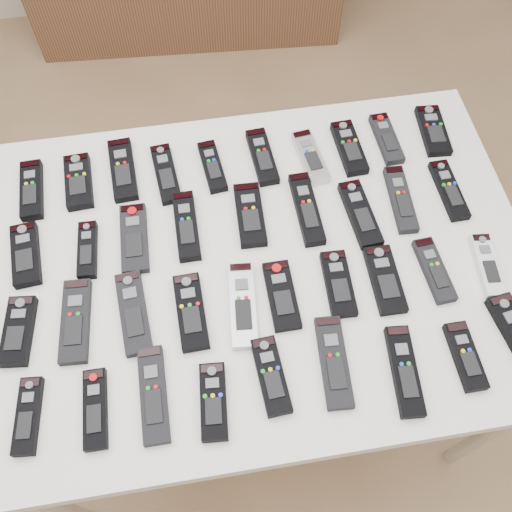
{
  "coord_description": "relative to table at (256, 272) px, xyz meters",
  "views": [
    {
      "loc": [
        0.01,
        -0.64,
        1.9
      ],
      "look_at": [
        0.11,
        -0.02,
        0.8
      ],
      "focal_mm": 40.0,
      "sensor_mm": 36.0,
      "label": 1
    }
  ],
  "objects": [
    {
      "name": "ground",
      "position": [
        -0.11,
        0.02,
        -0.72
      ],
      "size": [
        4.0,
        4.0,
        0.0
      ],
      "primitive_type": "plane",
      "color": "olive",
      "rests_on": "ground"
    },
    {
      "name": "table",
      "position": [
        0.0,
        0.0,
        0.0
      ],
      "size": [
        1.25,
        0.88,
        0.78
      ],
      "color": "white",
      "rests_on": "ground"
    },
    {
      "name": "remote_0",
      "position": [
        -0.5,
        0.27,
        0.07
      ],
      "size": [
        0.06,
        0.17,
        0.02
      ],
      "primitive_type": "cube",
      "rotation": [
        0.0,
        0.0,
        0.04
      ],
      "color": "black",
      "rests_on": "table"
    },
    {
      "name": "remote_1",
      "position": [
        -0.39,
        0.28,
        0.07
      ],
      "size": [
        0.07,
        0.16,
        0.02
      ],
      "primitive_type": "cube",
      "rotation": [
        0.0,
        0.0,
        0.05
      ],
      "color": "black",
      "rests_on": "table"
    },
    {
      "name": "remote_2",
      "position": [
        -0.28,
        0.3,
        0.07
      ],
      "size": [
        0.07,
        0.19,
        0.02
      ],
      "primitive_type": "cube",
      "rotation": [
        0.0,
        0.0,
        0.06
      ],
      "color": "black",
      "rests_on": "table"
    },
    {
      "name": "remote_3",
      "position": [
        -0.18,
        0.27,
        0.07
      ],
      "size": [
        0.07,
        0.18,
        0.02
      ],
      "primitive_type": "cube",
      "rotation": [
        0.0,
        0.0,
        0.09
      ],
      "color": "black",
      "rests_on": "table"
    },
    {
      "name": "remote_4",
      "position": [
        -0.06,
        0.27,
        0.07
      ],
      "size": [
        0.06,
        0.15,
        0.02
      ],
      "primitive_type": "cube",
      "rotation": [
        0.0,
        0.0,
        0.1
      ],
      "color": "black",
      "rests_on": "table"
    },
    {
      "name": "remote_5",
      "position": [
        0.06,
        0.28,
        0.07
      ],
      "size": [
        0.06,
        0.17,
        0.02
      ],
      "primitive_type": "cube",
      "rotation": [
        0.0,
        0.0,
        0.06
      ],
      "color": "black",
      "rests_on": "table"
    },
    {
      "name": "remote_6",
      "position": [
        0.18,
        0.26,
        0.07
      ],
      "size": [
        0.07,
        0.17,
        0.02
      ],
      "primitive_type": "cube",
      "rotation": [
        0.0,
        0.0,
        0.12
      ],
      "color": "#B7B7BC",
      "rests_on": "table"
    },
    {
      "name": "remote_7",
      "position": [
        0.28,
        0.28,
        0.07
      ],
      "size": [
        0.06,
        0.17,
        0.02
      ],
      "primitive_type": "cube",
      "rotation": [
        0.0,
        0.0,
        0.04
      ],
      "color": "black",
      "rests_on": "table"
    },
    {
      "name": "remote_8",
      "position": [
        0.38,
        0.29,
        0.07
      ],
      "size": [
        0.05,
        0.16,
        0.02
      ],
      "primitive_type": "cube",
      "rotation": [
        0.0,
        0.0,
        0.03
      ],
      "color": "black",
      "rests_on": "table"
    },
    {
      "name": "remote_9",
      "position": [
        0.51,
        0.3,
        0.07
      ],
      "size": [
        0.07,
        0.16,
        0.02
      ],
      "primitive_type": "cube",
      "rotation": [
        0.0,
        0.0,
        -0.08
      ],
      "color": "black",
      "rests_on": "table"
    },
    {
      "name": "remote_10",
      "position": [
        -0.51,
        0.09,
        0.07
      ],
      "size": [
        0.07,
        0.16,
        0.02
      ],
      "primitive_type": "cube",
      "rotation": [
        0.0,
        0.0,
        0.09
      ],
      "color": "black",
      "rests_on": "table"
    },
    {
      "name": "remote_11",
      "position": [
        -0.37,
        0.08,
        0.07
      ],
      "size": [
        0.05,
        0.14,
        0.02
      ],
      "primitive_type": "cube",
      "rotation": [
        0.0,
        0.0,
        -0.04
      ],
      "color": "black",
      "rests_on": "table"
    },
    {
      "name": "remote_12",
      "position": [
        -0.27,
        0.1,
        0.07
      ],
      "size": [
        0.06,
        0.18,
        0.02
      ],
      "primitive_type": "cube",
      "rotation": [
        0.0,
        0.0,
        -0.02
      ],
      "color": "black",
      "rests_on": "table"
    },
    {
      "name": "remote_13",
      "position": [
        -0.15,
        0.11,
        0.07
      ],
      "size": [
        0.05,
        0.18,
        0.02
      ],
      "primitive_type": "cube",
      "rotation": [
        0.0,
        0.0,
        0.0
      ],
      "color": "black",
      "rests_on": "table"
    },
    {
      "name": "remote_14",
      "position": [
        0.0,
        0.12,
        0.07
      ],
      "size": [
        0.07,
        0.17,
        0.02
      ],
      "primitive_type": "cube",
      "rotation": [
        0.0,
        0.0,
        -0.04
      ],
      "color": "black",
      "rests_on": "table"
    },
    {
      "name": "remote_15",
      "position": [
        0.14,
        0.11,
        0.07
      ],
      "size": [
        0.05,
        0.2,
        0.02
      ],
      "primitive_type": "cube",
      "rotation": [
        0.0,
        0.0,
        0.01
      ],
      "color": "black",
      "rests_on": "table"
    },
    {
      "name": "remote_16",
      "position": [
        0.26,
        0.08,
        0.07
      ],
      "size": [
        0.07,
        0.18,
        0.02
      ],
      "primitive_type": "cube",
      "rotation": [
        0.0,
        0.0,
        0.08
      ],
      "color": "black",
      "rests_on": "table"
    },
    {
      "name": "remote_17",
      "position": [
        0.37,
        0.1,
        0.07
      ],
      "size": [
        0.06,
        0.19,
        0.02
      ],
      "primitive_type": "cube",
      "rotation": [
        0.0,
        0.0,
        -0.06
      ],
      "color": "black",
      "rests_on": "table"
    },
    {
      "name": "remote_18",
      "position": [
        0.49,
        0.11,
        0.07
      ],
      "size": [
        0.05,
        0.17,
        0.02
      ],
      "primitive_type": "cube",
      "rotation": [
        0.0,
        0.0,
        0.02
      ],
      "color": "black",
      "rests_on": "table"
    },
    {
      "name": "remote_19",
      "position": [
        -0.52,
        -0.09,
        0.07
      ],
      "size": [
        0.07,
        0.16,
        0.02
      ],
      "primitive_type": "cube",
      "rotation": [
        0.0,
        0.0,
        -0.11
      ],
      "color": "black",
      "rests_on": "table"
    },
    {
      "name": "remote_20",
      "position": [
        -0.4,
        -0.09,
        0.07
      ],
      "size": [
        0.07,
        0.19,
        0.02
      ],
      "primitive_type": "cube",
      "rotation": [
        0.0,
        0.0,
        -0.06
      ],
      "color": "black",
      "rests_on": "table"
    },
    {
      "name": "remote_21",
      "position": [
        -0.28,
        -0.09,
        0.07
      ],
      "size": [
        0.07,
        0.19,
        0.02
      ],
      "primitive_type": "cube",
      "rotation": [
        0.0,
        0.0,
        0.08
      ],
      "color": "black",
      "rests_on": "table"
    },
    {
      "name": "remote_22",
      "position": [
        -0.16,
        -0.11,
        0.07
      ],
      "size": [
        0.06,
        0.17,
        0.02
      ],
      "primitive_type": "cube",
      "rotation": [
        0.0,
        0.0,
        0.03
      ],
      "color": "black",
      "rests_on": "table"
    },
    {
      "name": "remote_23",
      "position": [
        -0.05,
        -0.11,
        0.07
      ],
      "size": [
        0.07,
        0.2,
        0.02
      ],
      "primitive_type": "cube",
      "rotation": [
        0.0,
        0.0,
        -0.09
      ],
      "color": "#B7B7BC",
      "rests_on": "table"
    },
    {
      "name": "remote_24",
      "position": [
        0.04,
        -0.1,
        0.07
      ],
      "size": [
        0.06,
        0.16,
        0.02
      ],
      "primitive_type": "cube",
      "rotation": [
        0.0,
        0.0,
        0.01
      ],
      "color": "black",
      "rests_on": "table"
    },
    {
      "name": "remote_25",
      "position": [
        0.17,
        -0.09,
        0.07
      ],
      "size": [
        0.06,
        0.16,
        0.02
      ],
      "primitive_type": "cube",
      "rotation": [
        0.0,
        0.0,
        -0.04
      ],
      "color": "black",
      "rests_on": "table"
    },
    {
      "name": "remote_26",
      "position": [
        0.27,
        -0.1,
        0.07
      ],
      "size": [
        0.06,
        0.16,
        0.02
      ],
      "primitive_type": "cube",
      "rotation": [
        0.0,
        0.0,
        -0.02
      ],
      "color": "black",
      "rests_on": "table"
    },
    {
      "name": "remote_27",
      "position": [
        0.38,
        -0.09,
        0.07
      ],
      "size": [
        0.05,
        0.16,
        0.02
      ],
      "primitive_type": "cube",
      "rotation": [
        0.0,
        0.0,
        0.06
      ],
      "color": "black",
      "rests_on": "table"
    },
    {
      "name": "remote_28",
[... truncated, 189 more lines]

